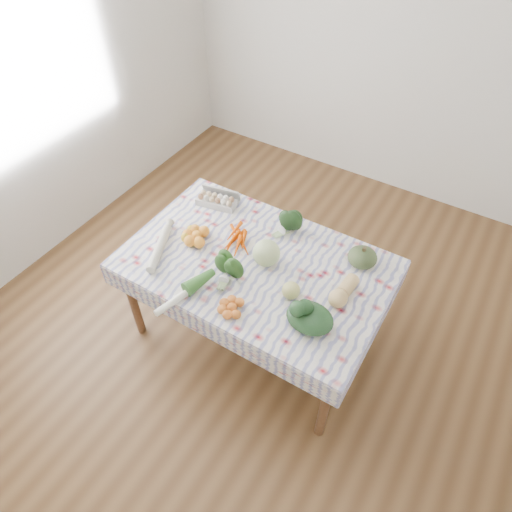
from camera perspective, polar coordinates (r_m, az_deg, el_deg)
ground at (r=3.48m, az=-0.00°, el=-9.38°), size 4.50×4.50×0.00m
wall_back at (r=4.31m, az=17.44°, el=24.47°), size 4.00×0.04×2.80m
dining_table at (r=2.94m, az=-0.00°, el=-1.91°), size 1.60×1.00×0.75m
tablecloth at (r=2.89m, az=-0.00°, el=-0.88°), size 1.66×1.06×0.01m
egg_carton at (r=3.28m, az=-4.98°, el=6.84°), size 0.30×0.17×0.08m
carrot_bunch at (r=3.00m, az=-2.26°, el=2.06°), size 0.30×0.28×0.04m
kale_bunch at (r=3.04m, az=3.88°, el=4.13°), size 0.20×0.18×0.15m
kabocha_squash at (r=2.91m, az=13.16°, el=-0.15°), size 0.24×0.24×0.12m
cabbage at (r=2.82m, az=1.30°, el=0.38°), size 0.18×0.18×0.17m
butternut_squash at (r=2.71m, az=10.91°, el=-4.24°), size 0.13×0.25×0.11m
orange_cluster at (r=3.02m, az=-7.40°, el=2.50°), size 0.31×0.31×0.08m
broccoli at (r=2.76m, az=-3.74°, el=-1.94°), size 0.20×0.20×0.12m
mandarin_cluster at (r=2.62m, az=-3.04°, el=-6.37°), size 0.25×0.25×0.06m
grapefruit at (r=2.67m, az=4.40°, el=-4.31°), size 0.13×0.13×0.11m
spinach_bag at (r=2.55m, az=6.75°, el=-7.69°), size 0.30×0.25×0.12m
daikon at (r=2.99m, az=-11.97°, el=0.98°), size 0.22×0.40×0.06m
leek at (r=2.72m, az=-8.89°, el=-4.67°), size 0.15×0.42×0.05m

